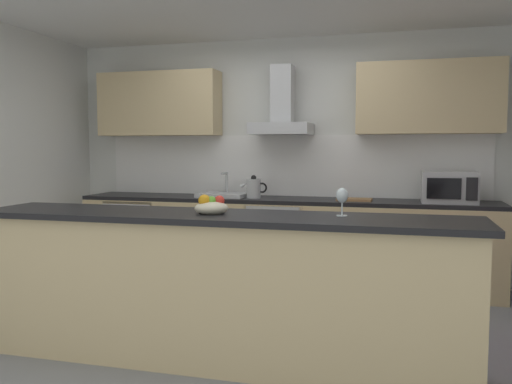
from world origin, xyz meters
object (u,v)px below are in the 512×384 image
wine_glass (342,197)px  fruit_bowl (211,207)px  range_hood (282,113)px  kettle (254,188)px  refrigerator (139,237)px  sink (223,194)px  oven (279,241)px  microwave (449,187)px  chopping_board (354,199)px

wine_glass → fruit_bowl: bearing=-173.9°
range_hood → kettle: bearing=-147.9°
range_hood → wine_glass: bearing=-68.2°
refrigerator → kettle: bearing=-1.3°
sink → range_hood: range_hood is taller
oven → sink: size_ratio=1.60×
microwave → fruit_bowl: microwave is taller
microwave → range_hood: 1.82m
refrigerator → kettle: size_ratio=2.94×
microwave → chopping_board: size_ratio=1.47×
fruit_bowl → wine_glass: bearing=6.1°
oven → wine_glass: 2.30m
microwave → kettle: (-1.92, -0.01, -0.04)m
kettle → oven: bearing=7.4°
microwave → range_hood: size_ratio=0.69×
range_hood → chopping_board: 1.18m
refrigerator → sink: (0.99, 0.01, 0.50)m
microwave → oven: bearing=179.0°
refrigerator → range_hood: range_hood is taller
kettle → range_hood: range_hood is taller
range_hood → fruit_bowl: range_hood is taller
range_hood → fruit_bowl: bearing=-89.3°
microwave → kettle: microwave is taller
microwave → sink: size_ratio=1.00×
range_hood → chopping_board: range_hood is taller
wine_glass → refrigerator: bearing=140.6°
wine_glass → fruit_bowl: 0.84m
oven → microwave: bearing=-1.0°
kettle → microwave: bearing=0.2°
refrigerator → oven: bearing=0.1°
oven → fruit_bowl: fruit_bowl is taller
oven → chopping_board: size_ratio=2.35×
fruit_bowl → chopping_board: bearing=70.4°
range_hood → chopping_board: (0.77, -0.15, -0.88)m
oven → refrigerator: 1.60m
refrigerator → kettle: 1.46m
microwave → chopping_board: microwave is taller
oven → sink: 0.77m
kettle → range_hood: 0.84m
oven → refrigerator: (-1.60, -0.00, -0.03)m
kettle → range_hood: (0.26, 0.16, 0.78)m
kettle → fruit_bowl: 2.10m
oven → kettle: (-0.26, -0.03, 0.55)m
refrigerator → chopping_board: chopping_board is taller
refrigerator → microwave: size_ratio=1.70×
sink → oven: bearing=-1.0°
refrigerator → wine_glass: (2.46, -2.02, 0.69)m
range_hood → chopping_board: size_ratio=2.12×
refrigerator → kettle: (1.34, -0.03, 0.58)m
sink → kettle: (0.35, -0.04, 0.08)m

